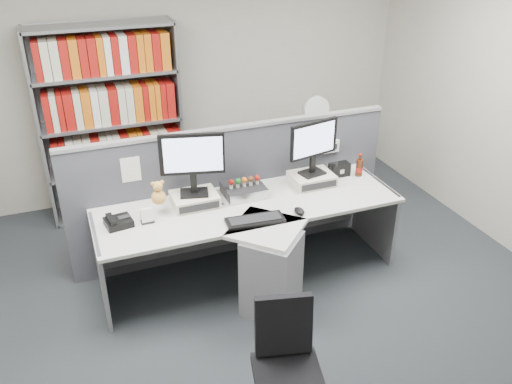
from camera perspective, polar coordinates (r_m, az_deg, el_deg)
name	(u,v)px	position (r m, az deg, el deg)	size (l,w,h in m)	color
ground	(285,331)	(4.37, 3.14, -14.53)	(5.50, 5.50, 0.00)	#2F3338
room_shell	(293,115)	(3.44, 3.91, 8.19)	(5.04, 5.54, 2.72)	#B1AD9E
partition	(233,190)	(4.97, -2.42, 0.23)	(3.00, 0.08, 1.27)	#45474F
desk	(258,244)	(4.53, 0.25, -5.51)	(2.60, 1.20, 0.72)	silver
monitor_riser_left	(195,199)	(4.57, -6.52, -0.78)	(0.38, 0.31, 0.10)	beige
monitor_riser_right	(312,179)	(4.92, 5.94, 1.40)	(0.38, 0.31, 0.10)	beige
monitor_left	(192,159)	(4.41, -6.77, 3.49)	(0.52, 0.22, 0.54)	black
monitor_right	(314,143)	(4.78, 6.13, 5.15)	(0.49, 0.20, 0.50)	black
desktop_pc	(244,190)	(4.70, -1.31, 0.21)	(0.35, 0.31, 0.09)	black
figurines	(244,181)	(4.64, -1.25, 1.19)	(0.29, 0.05, 0.09)	beige
keyboard	(255,220)	(4.31, -0.10, -2.99)	(0.48, 0.21, 0.03)	black
mouse	(299,211)	(4.44, 4.61, -2.02)	(0.08, 0.12, 0.05)	black
desk_phone	(118,222)	(4.39, -14.43, -3.08)	(0.23, 0.21, 0.09)	black
desk_calendar	(147,217)	(4.37, -11.49, -2.58)	(0.10, 0.08, 0.12)	black
plush_toy	(158,194)	(4.40, -10.30, -0.24)	(0.12, 0.12, 0.21)	gold
speaker	(339,169)	(5.10, 8.83, 2.38)	(0.19, 0.10, 0.12)	black
cola_bottle	(359,167)	(5.13, 10.89, 2.57)	(0.07, 0.07, 0.22)	#3F190A
shelving_unit	(112,126)	(5.75, -15.04, 6.78)	(1.41, 0.40, 2.00)	gray
filing_cabinet	(312,168)	(6.13, 6.01, 2.59)	(0.45, 0.61, 0.70)	gray
desk_fan	(315,112)	(5.89, 6.32, 8.38)	(0.29, 0.17, 0.49)	white
office_chair	(286,364)	(3.47, 3.22, -17.75)	(0.57, 0.57, 0.87)	silver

